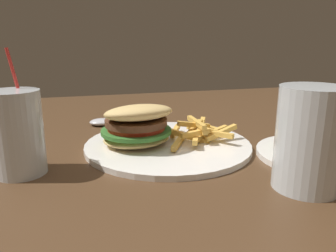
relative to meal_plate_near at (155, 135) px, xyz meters
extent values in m
cube|color=#4C331E|center=(-0.06, 0.05, -0.04)|extent=(1.28, 1.37, 0.03)
cylinder|color=#392616|center=(-0.63, -0.56, -0.43)|extent=(0.07, 0.07, 0.73)
cylinder|color=white|center=(-0.03, 0.00, -0.02)|extent=(0.32, 0.32, 0.01)
ellipsoid|color=#DBB770|center=(0.03, -0.01, -0.01)|extent=(0.14, 0.12, 0.02)
cylinder|color=#38752D|center=(0.03, -0.01, 0.01)|extent=(0.15, 0.15, 0.01)
cylinder|color=red|center=(0.03, -0.01, 0.02)|extent=(0.12, 0.12, 0.01)
cylinder|color=brown|center=(0.03, -0.01, 0.03)|extent=(0.13, 0.13, 0.01)
ellipsoid|color=#DBB770|center=(0.03, 0.01, 0.05)|extent=(0.14, 0.12, 0.04)
cube|color=gold|center=(-0.07, 0.03, -0.01)|extent=(0.03, 0.06, 0.01)
cube|color=gold|center=(-0.11, 0.01, 0.00)|extent=(0.07, 0.01, 0.03)
cube|color=gold|center=(-0.09, -0.02, 0.00)|extent=(0.05, 0.07, 0.01)
cube|color=gold|center=(-0.11, -0.04, 0.00)|extent=(0.04, 0.07, 0.02)
cube|color=gold|center=(-0.13, 0.02, 0.00)|extent=(0.07, 0.03, 0.02)
cube|color=gold|center=(-0.08, 0.00, 0.02)|extent=(0.01, 0.08, 0.01)
cube|color=gold|center=(-0.06, 0.00, -0.01)|extent=(0.08, 0.05, 0.03)
cube|color=gold|center=(-0.04, 0.02, -0.01)|extent=(0.05, 0.08, 0.01)
cube|color=gold|center=(-0.11, -0.05, -0.01)|extent=(0.06, 0.01, 0.02)
cube|color=gold|center=(-0.09, 0.00, 0.00)|extent=(0.02, 0.08, 0.02)
cube|color=gold|center=(-0.13, -0.04, -0.01)|extent=(0.05, 0.06, 0.01)
cube|color=gold|center=(-0.11, 0.02, 0.00)|extent=(0.06, 0.07, 0.01)
cube|color=gold|center=(-0.11, 0.00, -0.01)|extent=(0.08, 0.04, 0.02)
cube|color=gold|center=(-0.07, 0.03, 0.00)|extent=(0.06, 0.02, 0.01)
cube|color=gold|center=(-0.05, -0.05, -0.01)|extent=(0.04, 0.06, 0.01)
cube|color=gold|center=(-0.08, 0.00, 0.01)|extent=(0.07, 0.02, 0.02)
cylinder|color=silver|center=(-0.17, 0.22, 0.04)|extent=(0.09, 0.09, 0.14)
cylinder|color=#C67F23|center=(-0.17, 0.22, 0.04)|extent=(0.08, 0.08, 0.13)
cylinder|color=silver|center=(0.23, 0.06, 0.04)|extent=(0.08, 0.08, 0.13)
cylinder|color=yellow|center=(0.23, 0.06, 0.03)|extent=(0.07, 0.07, 0.11)
cylinder|color=red|center=(0.22, 0.04, 0.07)|extent=(0.04, 0.02, 0.19)
ellipsoid|color=silver|center=(0.08, -0.20, -0.02)|extent=(0.06, 0.05, 0.02)
cube|color=silver|center=(0.00, -0.20, -0.03)|extent=(0.13, 0.02, 0.00)
cylinder|color=white|center=(-0.27, 0.12, -0.02)|extent=(0.22, 0.22, 0.01)
ellipsoid|color=#DBB770|center=(-0.27, 0.12, -0.01)|extent=(0.16, 0.15, 0.02)
cylinder|color=#38752D|center=(-0.27, 0.12, 0.01)|extent=(0.18, 0.18, 0.01)
cylinder|color=red|center=(-0.27, 0.12, 0.02)|extent=(0.15, 0.15, 0.01)
cylinder|color=brown|center=(-0.27, 0.12, 0.03)|extent=(0.16, 0.16, 0.01)
ellipsoid|color=#DBB770|center=(-0.28, 0.14, 0.05)|extent=(0.16, 0.16, 0.05)
camera|label=1|loc=(0.13, 0.58, 0.18)|focal=35.00mm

